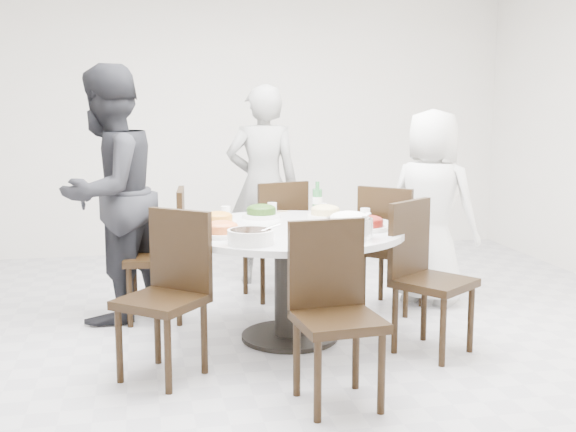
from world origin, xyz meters
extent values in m
cube|color=silver|center=(0.00, 0.00, 0.00)|extent=(6.00, 6.00, 0.01)
cube|color=white|center=(0.00, 3.00, 1.40)|extent=(6.00, 0.01, 2.80)
cube|color=white|center=(0.00, -3.00, 1.40)|extent=(6.00, 0.01, 2.80)
cylinder|color=silver|center=(0.05, 0.05, 0.38)|extent=(1.50, 1.50, 0.75)
cube|color=black|center=(0.97, 0.58, 0.47)|extent=(0.59, 0.59, 0.95)
cube|color=black|center=(0.14, 1.10, 0.47)|extent=(0.51, 0.51, 0.95)
cube|color=black|center=(-0.80, 0.67, 0.47)|extent=(0.46, 0.46, 0.95)
cube|color=black|center=(-0.80, -0.47, 0.47)|extent=(0.59, 0.59, 0.95)
cube|color=black|center=(0.08, -1.03, 0.47)|extent=(0.46, 0.46, 0.95)
cube|color=black|center=(0.88, -0.40, 0.47)|extent=(0.59, 0.59, 0.95)
imported|color=silver|center=(1.31, 0.69, 0.75)|extent=(0.86, 0.86, 1.51)
imported|color=black|center=(0.14, 1.59, 0.85)|extent=(0.66, 0.46, 1.70)
imported|color=black|center=(-1.12, 0.76, 0.91)|extent=(1.07, 1.12, 1.82)
cylinder|color=white|center=(-0.06, 0.50, 0.78)|extent=(0.27, 0.27, 0.07)
cylinder|color=white|center=(0.38, 0.39, 0.79)|extent=(0.26, 0.26, 0.07)
cylinder|color=white|center=(-0.39, 0.24, 0.78)|extent=(0.25, 0.25, 0.07)
cylinder|color=white|center=(0.52, -0.13, 0.78)|extent=(0.26, 0.26, 0.07)
cylinder|color=white|center=(-0.42, -0.15, 0.79)|extent=(0.27, 0.27, 0.07)
cylinder|color=silver|center=(0.33, -0.37, 0.81)|extent=(0.28, 0.28, 0.12)
cylinder|color=white|center=(-0.28, -0.42, 0.79)|extent=(0.27, 0.27, 0.08)
cylinder|color=#2E753D|center=(0.37, 0.55, 0.87)|extent=(0.07, 0.07, 0.24)
cylinder|color=white|center=(0.06, 0.71, 0.79)|extent=(0.07, 0.07, 0.08)
camera|label=1|loc=(-0.91, -4.47, 1.57)|focal=45.00mm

